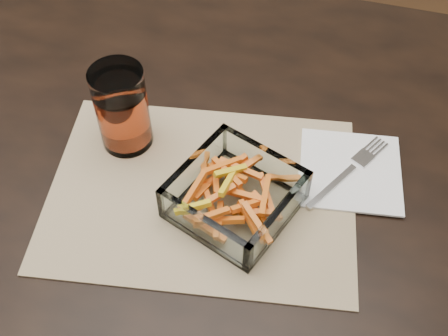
# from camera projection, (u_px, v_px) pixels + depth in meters

# --- Properties ---
(dining_table) EXTENTS (1.60, 0.90, 0.75)m
(dining_table) POSITION_uv_depth(u_px,v_px,m) (160.00, 166.00, 0.98)
(dining_table) COLOR black
(dining_table) RESTS_ON ground
(placemat) EXTENTS (0.50, 0.40, 0.00)m
(placemat) POSITION_uv_depth(u_px,v_px,m) (202.00, 192.00, 0.83)
(placemat) COLOR tan
(placemat) RESTS_ON dining_table
(glass_bowl) EXTENTS (0.20, 0.20, 0.06)m
(glass_bowl) POSITION_uv_depth(u_px,v_px,m) (235.00, 197.00, 0.79)
(glass_bowl) COLOR white
(glass_bowl) RESTS_ON placemat
(tumbler) EXTENTS (0.08, 0.08, 0.14)m
(tumbler) POSITION_uv_depth(u_px,v_px,m) (122.00, 111.00, 0.84)
(tumbler) COLOR white
(tumbler) RESTS_ON placemat
(napkin) EXTENTS (0.17, 0.17, 0.00)m
(napkin) POSITION_uv_depth(u_px,v_px,m) (350.00, 171.00, 0.85)
(napkin) COLOR white
(napkin) RESTS_ON placemat
(fork) EXTENTS (0.10, 0.17, 0.00)m
(fork) POSITION_uv_depth(u_px,v_px,m) (350.00, 170.00, 0.85)
(fork) COLOR silver
(fork) RESTS_ON napkin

